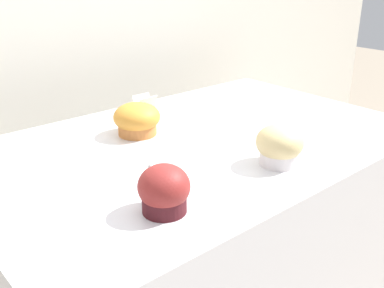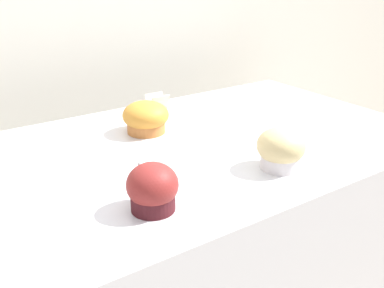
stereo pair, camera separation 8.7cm
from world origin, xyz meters
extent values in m
cube|color=beige|center=(0.00, 0.60, 0.90)|extent=(3.20, 0.10, 1.80)
cylinder|color=#CE7B3C|center=(-0.08, 0.12, 0.92)|extent=(0.09, 0.09, 0.04)
ellipsoid|color=orange|center=(-0.08, 0.12, 0.94)|extent=(0.11, 0.11, 0.06)
cylinder|color=white|center=(0.03, -0.20, 0.92)|extent=(0.08, 0.08, 0.05)
ellipsoid|color=#DAC180|center=(0.03, -0.20, 0.94)|extent=(0.09, 0.09, 0.07)
cylinder|color=#48171B|center=(-0.25, -0.20, 0.92)|extent=(0.07, 0.07, 0.04)
ellipsoid|color=maroon|center=(-0.25, -0.20, 0.94)|extent=(0.08, 0.08, 0.07)
sphere|color=white|center=(-0.25, -0.17, 0.97)|extent=(0.01, 0.01, 0.01)
cube|color=white|center=(-0.01, 0.21, 0.93)|extent=(0.05, 0.02, 0.06)
cube|color=silver|center=(-0.01, 0.19, 0.93)|extent=(0.05, 0.02, 0.06)
camera|label=1|loc=(-0.62, -0.70, 1.27)|focal=42.00mm
camera|label=2|loc=(-0.55, -0.75, 1.27)|focal=42.00mm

